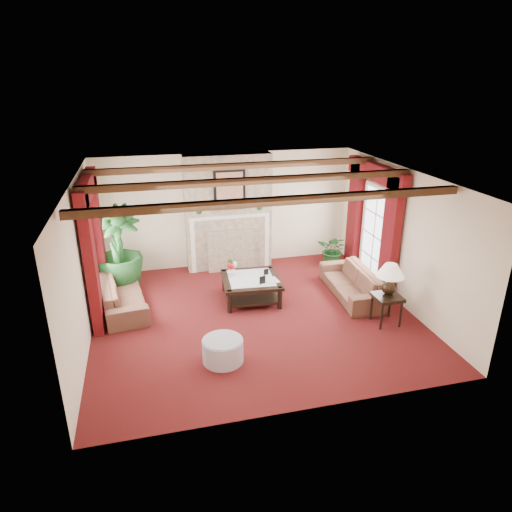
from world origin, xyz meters
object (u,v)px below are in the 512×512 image
object	(u,v)px
coffee_table	(251,289)
side_table	(386,309)
sofa_left	(123,290)
ottoman	(223,350)
potted_palm	(120,267)
sofa_right	(352,278)

from	to	relation	value
coffee_table	side_table	world-z (taller)	side_table
sofa_left	coffee_table	size ratio (longest dim) A/B	1.75
sofa_left	ottoman	size ratio (longest dim) A/B	3.04
sofa_left	potted_palm	xyz separation A→B (m)	(-0.06, 0.91, 0.13)
sofa_left	coffee_table	xyz separation A→B (m)	(2.54, -0.26, -0.15)
sofa_right	potted_palm	bearing A→B (deg)	-104.96
side_table	coffee_table	bearing A→B (deg)	144.88
side_table	potted_palm	bearing A→B (deg)	150.47
sofa_right	coffee_table	xyz separation A→B (m)	(-2.09, 0.32, -0.15)
coffee_table	potted_palm	bearing A→B (deg)	160.12
sofa_right	sofa_left	bearing A→B (deg)	-94.44
sofa_left	potted_palm	world-z (taller)	potted_palm
potted_palm	side_table	world-z (taller)	potted_palm
potted_palm	side_table	distance (m)	5.54
sofa_left	ottoman	distance (m)	2.79
potted_palm	coffee_table	xyz separation A→B (m)	(2.60, -1.17, -0.27)
coffee_table	ottoman	size ratio (longest dim) A/B	1.73
potted_palm	coffee_table	world-z (taller)	potted_palm
potted_palm	ottoman	size ratio (longest dim) A/B	2.86
potted_palm	side_table	xyz separation A→B (m)	(4.81, -2.73, -0.22)
potted_palm	ottoman	xyz separation A→B (m)	(1.66, -3.20, -0.32)
side_table	ottoman	world-z (taller)	side_table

